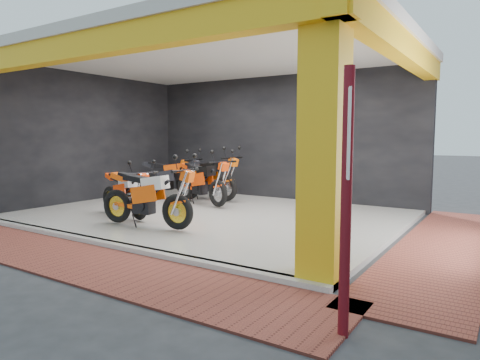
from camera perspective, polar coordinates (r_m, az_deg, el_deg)
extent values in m
plane|color=#2D2D30|center=(8.23, -12.24, -7.12)|extent=(80.00, 80.00, 0.00)
cube|color=white|center=(9.70, -3.83, -4.73)|extent=(8.00, 6.00, 0.10)
cube|color=beige|center=(9.70, -3.98, 16.36)|extent=(8.40, 6.40, 0.20)
cube|color=black|center=(12.16, 4.90, 5.45)|extent=(8.20, 0.20, 3.50)
cube|color=black|center=(12.43, -19.30, 5.16)|extent=(0.20, 6.20, 3.50)
cube|color=gold|center=(5.27, 11.15, 4.91)|extent=(0.50, 0.50, 3.50)
cube|color=gold|center=(7.50, -18.46, 16.88)|extent=(8.40, 0.30, 0.40)
cube|color=gold|center=(7.97, 20.78, 16.13)|extent=(0.30, 6.40, 0.40)
cube|color=white|center=(7.55, -17.78, -8.05)|extent=(8.00, 0.20, 0.10)
cube|color=brown|center=(7.11, -22.69, -9.38)|extent=(9.00, 1.40, 0.03)
cube|color=brown|center=(7.91, 25.64, -7.99)|extent=(1.40, 7.00, 0.03)
cylinder|color=#5A0D14|center=(3.91, 13.97, -3.31)|extent=(0.10, 0.10, 2.43)
cube|color=white|center=(3.86, 14.20, 6.01)|extent=(0.15, 0.32, 0.78)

